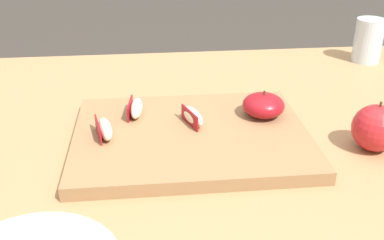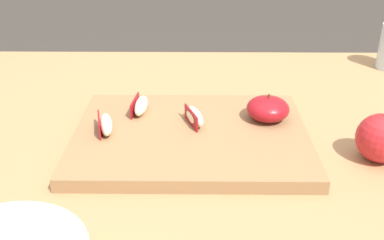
# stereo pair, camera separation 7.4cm
# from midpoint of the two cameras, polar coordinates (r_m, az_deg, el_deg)

# --- Properties ---
(dining_table) EXTENTS (1.22, 0.96, 0.75)m
(dining_table) POSITION_cam_midpoint_polar(r_m,az_deg,el_deg) (0.81, 2.51, -9.31)
(dining_table) COLOR #9E754C
(dining_table) RESTS_ON ground_plane
(cutting_board) EXTENTS (0.39, 0.29, 0.02)m
(cutting_board) POSITION_cam_midpoint_polar(r_m,az_deg,el_deg) (0.75, 2.81, -2.17)
(cutting_board) COLOR olive
(cutting_board) RESTS_ON dining_table
(apple_half_skin_up) EXTENTS (0.07, 0.07, 0.05)m
(apple_half_skin_up) POSITION_cam_midpoint_polar(r_m,az_deg,el_deg) (0.79, 12.21, 1.34)
(apple_half_skin_up) COLOR maroon
(apple_half_skin_up) RESTS_ON cutting_board
(apple_wedge_right) EXTENTS (0.03, 0.06, 0.03)m
(apple_wedge_right) POSITION_cam_midpoint_polar(r_m,az_deg,el_deg) (0.80, -3.91, 1.75)
(apple_wedge_right) COLOR beige
(apple_wedge_right) RESTS_ON cutting_board
(apple_wedge_left) EXTENTS (0.04, 0.07, 0.03)m
(apple_wedge_left) POSITION_cam_midpoint_polar(r_m,az_deg,el_deg) (0.76, 3.02, 0.37)
(apple_wedge_left) COLOR beige
(apple_wedge_left) RESTS_ON cutting_board
(apple_wedge_middle) EXTENTS (0.04, 0.07, 0.03)m
(apple_wedge_middle) POSITION_cam_midpoint_polar(r_m,az_deg,el_deg) (0.75, -8.07, -0.48)
(apple_wedge_middle) COLOR beige
(apple_wedge_middle) RESTS_ON cutting_board
(whole_apple_crimson) EXTENTS (0.08, 0.08, 0.08)m
(whole_apple_crimson) POSITION_cam_midpoint_polar(r_m,az_deg,el_deg) (0.77, 25.35, -2.15)
(whole_apple_crimson) COLOR #B21E23
(whole_apple_crimson) RESTS_ON dining_table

